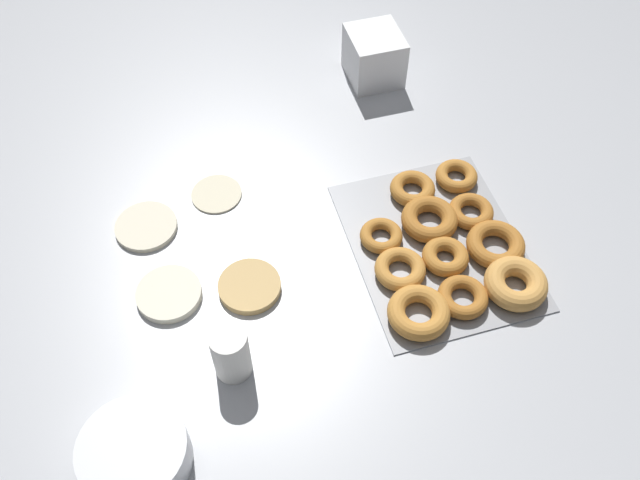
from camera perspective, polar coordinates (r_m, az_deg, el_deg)
The scene contains 9 objects.
ground_plane at distance 1.29m, azimuth -4.43°, elevation -0.40°, with size 3.00×3.00×0.00m, color #B2B5BA.
pancake_0 at distance 1.34m, azimuth -14.43°, elevation 1.11°, with size 0.12×0.12×0.01m, color beige.
pancake_1 at distance 1.37m, azimuth -8.72°, elevation 3.90°, with size 0.10×0.10×0.01m, color beige.
pancake_2 at distance 1.24m, azimuth -12.60°, elevation -4.45°, with size 0.12×0.12×0.02m, color silver.
pancake_3 at distance 1.23m, azimuth -5.95°, elevation -3.90°, with size 0.11×0.11×0.02m, color tan.
donut_tray at distance 1.28m, azimuth 10.75°, elevation -0.77°, with size 0.39×0.31×0.04m.
batter_bowl at distance 1.09m, azimuth -15.31°, elevation -17.01°, with size 0.16×0.16×0.06m.
container_stack at distance 1.59m, azimuth 4.58°, elevation 15.18°, with size 0.12×0.11×0.11m.
paper_cup at distance 1.11m, azimuth -7.52°, elevation -9.40°, with size 0.06×0.06×0.11m.
Camera 1 is at (-0.76, 0.12, 1.03)m, focal length 38.00 mm.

